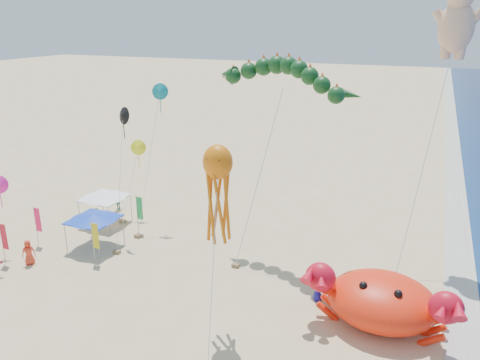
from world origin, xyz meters
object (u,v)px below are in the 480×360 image
canopy_blue (93,217)px  canopy_white (104,195)px  cherub_kite (457,18)px  dragon_kite (281,81)px  octopus_kite (218,187)px  crab_inflatable (382,300)px

canopy_blue → canopy_white: (-2.11, 3.96, 0.00)m
canopy_white → cherub_kite: bearing=11.9°
dragon_kite → canopy_white: 18.03m
cherub_kite → octopus_kite: cherub_kite is taller
cherub_kite → canopy_white: (-25.06, -5.26, -13.92)m
cherub_kite → dragon_kite: bearing=-154.3°
canopy_white → canopy_blue: bearing=-62.0°
cherub_kite → canopy_white: cherub_kite is taller
canopy_blue → crab_inflatable: bearing=-4.4°
crab_inflatable → canopy_blue: bearing=175.6°
cherub_kite → canopy_white: bearing=-168.1°
octopus_kite → canopy_blue: size_ratio=2.95×
crab_inflatable → canopy_white: 23.71m
dragon_kite → canopy_blue: (-12.85, -4.36, -10.06)m
cherub_kite → canopy_white: 29.14m
canopy_white → crab_inflatable: bearing=-13.6°
octopus_kite → canopy_blue: bearing=158.9°
octopus_kite → canopy_white: 18.00m
octopus_kite → canopy_blue: octopus_kite is taller
crab_inflatable → dragon_kite: bearing=143.5°
canopy_blue → canopy_white: 4.49m
cherub_kite → canopy_white: size_ratio=5.25×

